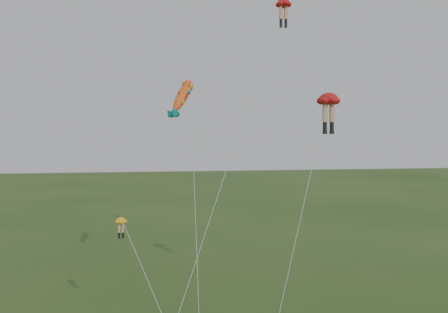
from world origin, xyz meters
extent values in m
ellipsoid|color=red|center=(7.56, 9.88, 23.56)|extent=(1.31, 1.31, 0.65)
cylinder|color=tan|center=(7.36, 9.88, 22.79)|extent=(0.29, 0.29, 0.99)
cylinder|color=black|center=(7.36, 9.88, 22.05)|extent=(0.23, 0.23, 0.50)
cube|color=black|center=(7.36, 9.88, 21.73)|extent=(0.17, 0.29, 0.14)
cylinder|color=tan|center=(7.76, 9.87, 22.79)|extent=(0.29, 0.29, 0.99)
cylinder|color=black|center=(7.76, 9.87, 22.05)|extent=(0.23, 0.23, 0.50)
cube|color=black|center=(7.76, 9.87, 21.73)|extent=(0.17, 0.29, 0.14)
cylinder|color=silver|center=(2.36, 4.06, 12.05)|extent=(10.43, 11.67, 23.67)
ellipsoid|color=red|center=(8.37, 2.36, 15.57)|extent=(1.56, 1.56, 0.78)
cylinder|color=tan|center=(8.13, 2.36, 14.66)|extent=(0.35, 0.35, 1.19)
cylinder|color=black|center=(8.13, 2.36, 13.77)|extent=(0.27, 0.27, 0.59)
cube|color=black|center=(8.13, 2.36, 13.38)|extent=(0.19, 0.35, 0.17)
cylinder|color=tan|center=(8.60, 2.36, 14.66)|extent=(0.35, 0.35, 1.19)
cylinder|color=black|center=(8.60, 2.36, 13.77)|extent=(0.27, 0.27, 0.59)
cube|color=black|center=(8.60, 2.36, 13.38)|extent=(0.19, 0.35, 0.17)
cylinder|color=silver|center=(5.61, -0.21, 8.09)|extent=(5.55, 5.19, 15.75)
ellipsoid|color=yellow|center=(-4.84, 3.25, 7.92)|extent=(0.83, 0.83, 0.39)
cylinder|color=tan|center=(-4.96, 3.26, 7.46)|extent=(0.17, 0.17, 0.59)
cylinder|color=black|center=(-4.96, 3.26, 7.02)|extent=(0.13, 0.13, 0.29)
cube|color=black|center=(-4.96, 3.26, 6.83)|extent=(0.11, 0.18, 0.09)
cylinder|color=tan|center=(-4.73, 3.24, 7.46)|extent=(0.17, 0.17, 0.59)
cylinder|color=black|center=(-4.73, 3.24, 7.02)|extent=(0.13, 0.13, 0.29)
cube|color=black|center=(-4.73, 3.24, 6.83)|extent=(0.11, 0.18, 0.09)
cylinder|color=silver|center=(-3.02, 0.70, 4.16)|extent=(3.69, 5.14, 7.90)
ellipsoid|color=orange|center=(-0.53, 8.13, 16.11)|extent=(2.41, 2.56, 2.90)
sphere|color=orange|center=(-0.53, 8.13, 16.11)|extent=(1.51, 1.55, 1.27)
cone|color=#127879|center=(-0.53, 8.13, 16.11)|extent=(1.33, 1.38, 1.18)
cone|color=#127879|center=(-0.53, 8.13, 16.11)|extent=(1.33, 1.38, 1.18)
cone|color=#127879|center=(-0.53, 8.13, 16.11)|extent=(0.75, 0.77, 0.66)
cone|color=#127879|center=(-0.53, 8.13, 16.11)|extent=(0.75, 0.77, 0.66)
cone|color=red|center=(-0.53, 8.13, 16.11)|extent=(0.77, 0.79, 0.66)
cylinder|color=silver|center=(-0.42, 3.82, 8.16)|extent=(0.24, 8.64, 15.90)
camera|label=1|loc=(-3.80, -28.22, 13.29)|focal=40.00mm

